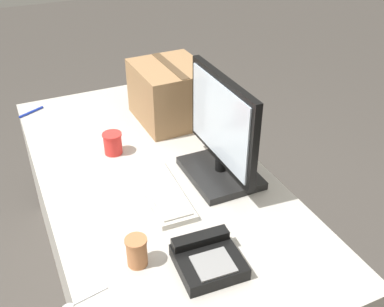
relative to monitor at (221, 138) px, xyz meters
The scene contains 10 objects.
ground_plane 0.96m from the monitor, 120.47° to the right, with size 12.00×12.00×0.00m, color #47423D.
office_desk 0.62m from the monitor, 120.47° to the right, with size 1.80×0.90×0.73m.
monitor is the anchor object (origin of this frame).
keyboard 0.31m from the monitor, 86.67° to the right, with size 0.41×0.16×0.03m.
desk_phone 0.52m from the monitor, 32.07° to the right, with size 0.21×0.21×0.07m.
paper_cup_left 0.52m from the monitor, 135.44° to the right, with size 0.09×0.09×0.10m.
paper_cup_right 0.58m from the monitor, 55.49° to the right, with size 0.07×0.07×0.11m.
spoon 0.81m from the monitor, 59.94° to the right, with size 0.05×0.15×0.00m.
cardboard_box 0.55m from the monitor, behind, with size 0.38×0.33×0.29m.
pen_marker 1.12m from the monitor, 145.15° to the right, with size 0.08×0.13×0.01m.
Camera 1 is at (1.47, -0.49, 1.82)m, focal length 42.00 mm.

